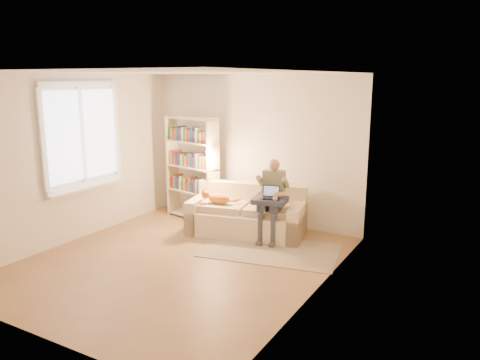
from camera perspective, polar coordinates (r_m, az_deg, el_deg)
The scene contains 14 objects.
floor at distance 6.72m, azimuth -7.50°, elevation -9.86°, with size 4.50×4.50×0.00m, color brown.
ceiling at distance 6.23m, azimuth -8.19°, elevation 12.87°, with size 4.00×4.50×0.02m, color white.
wall_left at distance 7.72m, azimuth -19.75°, elevation 2.44°, with size 0.02×4.50×2.60m, color silver.
wall_right at distance 5.40m, azimuth 9.32°, elevation -0.98°, with size 0.02×4.50×2.60m, color silver.
wall_back at distance 8.22m, azimuth 1.71°, elevation 3.74°, with size 4.00×0.02×2.60m, color silver.
wall_front at distance 4.81m, azimuth -24.27°, elevation -3.57°, with size 4.00×0.02×2.60m, color silver.
window at distance 7.79m, azimuth -18.43°, elevation 3.19°, with size 0.12×1.52×1.69m.
sofa at distance 7.74m, azimuth 0.87°, elevation -4.48°, with size 2.00×1.21×0.79m.
person at distance 7.38m, azimuth 3.91°, elevation -1.80°, with size 0.44×0.60×1.28m.
cat at distance 7.69m, azimuth -2.61°, elevation -2.21°, with size 0.57×0.29×0.22m.
blanket at distance 7.31m, azimuth 3.20°, elevation -2.44°, with size 0.51×0.42×0.08m, color #262C43.
laptop at distance 7.29m, azimuth 3.23°, elevation -1.76°, with size 0.30×0.26×0.23m.
bookshelf at distance 8.45m, azimuth -5.87°, elevation 2.07°, with size 1.22×0.58×1.87m.
rug at distance 7.08m, azimuth 3.77°, elevation -8.56°, with size 1.99×1.17×0.01m, color gray.
Camera 1 is at (3.80, -4.94, 2.53)m, focal length 35.00 mm.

